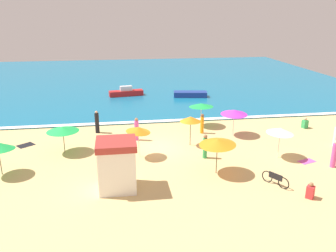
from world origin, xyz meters
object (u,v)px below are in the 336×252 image
beach_umbrella_2 (191,119)px  beachgoer_6 (205,146)px  beachgoer_4 (336,136)px  beachgoer_5 (97,122)px  beach_umbrella_7 (234,112)px  beachgoer_7 (202,124)px  small_boat_1 (190,94)px  beach_umbrella_3 (63,129)px  beachgoer_2 (305,123)px  beach_umbrella_4 (138,129)px  parked_bicycle (275,179)px  beach_umbrella_1 (280,131)px  lifeguard_cabana (117,165)px  beachgoer_3 (310,191)px  small_boat_0 (126,92)px  beach_umbrella_6 (217,142)px  beachgoer_9 (137,129)px  beach_umbrella_0 (201,105)px  beachgoer_0 (334,155)px

beach_umbrella_2 → beachgoer_6: 2.84m
beachgoer_4 → beachgoer_5: 18.74m
beach_umbrella_7 → beachgoer_7: beach_umbrella_7 is taller
beach_umbrella_7 → beachgoer_6: beach_umbrella_7 is taller
beach_umbrella_2 → small_boat_1: (3.22, 15.08, -1.67)m
beach_umbrella_3 → beachgoer_2: (19.94, 2.54, -1.34)m
beach_umbrella_4 → parked_bicycle: 9.39m
beach_umbrella_1 → parked_bicycle: 4.59m
lifeguard_cabana → small_boat_1: size_ratio=0.73×
beach_umbrella_7 → small_boat_1: beach_umbrella_7 is taller
beachgoer_7 → beach_umbrella_2: bearing=-121.1°
beach_umbrella_1 → beach_umbrella_3: beach_umbrella_1 is taller
beach_umbrella_3 → beachgoer_3: bearing=-31.8°
small_boat_1 → beach_umbrella_1: bearing=-82.7°
small_boat_0 → small_boat_1: 7.63m
beach_umbrella_2 → beachgoer_3: (4.80, -8.68, -1.66)m
lifeguard_cabana → beach_umbrella_4: size_ratio=1.28×
lifeguard_cabana → beachgoer_6: 6.99m
parked_bicycle → beachgoer_2: (7.15, 9.53, 0.03)m
beach_umbrella_6 → beachgoer_2: size_ratio=3.26×
parked_bicycle → beachgoer_6: beachgoer_6 is taller
beach_umbrella_4 → beach_umbrella_7: (7.93, 3.36, -0.05)m
lifeguard_cabana → beach_umbrella_4: 4.68m
beach_umbrella_3 → beach_umbrella_7: 13.28m
lifeguard_cabana → beachgoer_7: lifeguard_cabana is taller
beachgoer_6 → parked_bicycle: bearing=-55.6°
lifeguard_cabana → beachgoer_4: 16.85m
beachgoer_9 → parked_bicycle: bearing=-49.3°
beachgoer_6 → beach_umbrella_3: bearing=165.6°
beach_umbrella_2 → beach_umbrella_7: 4.31m
lifeguard_cabana → parked_bicycle: (9.07, -0.94, -1.10)m
parked_bicycle → beach_umbrella_3: bearing=151.4°
beach_umbrella_6 → beachgoer_7: size_ratio=1.85×
beachgoer_3 → small_boat_0: 26.99m
beach_umbrella_3 → small_boat_0: beach_umbrella_3 is taller
beachgoer_2 → small_boat_1: bearing=120.9°
beach_umbrella_7 → small_boat_1: bearing=93.1°
beach_umbrella_1 → beach_umbrella_6: size_ratio=0.83×
beachgoer_2 → beachgoer_7: beachgoer_7 is taller
beachgoer_3 → beachgoer_4: 9.17m
beachgoer_3 → beachgoer_9: size_ratio=0.51×
small_boat_1 → beachgoer_5: bearing=-132.8°
lifeguard_cabana → small_boat_1: 22.88m
lifeguard_cabana → beachgoer_2: bearing=27.9°
parked_bicycle → small_boat_0: 24.99m
lifeguard_cabana → beachgoer_7: size_ratio=1.75×
beach_umbrella_0 → beach_umbrella_1: (3.65, -7.60, 0.04)m
beachgoer_0 → beachgoer_5: size_ratio=0.96×
beach_umbrella_6 → beach_umbrella_7: bearing=63.4°
parked_bicycle → small_boat_1: bearing=90.9°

